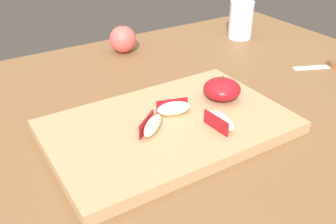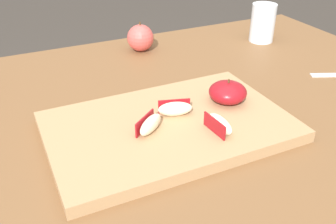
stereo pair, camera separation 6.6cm
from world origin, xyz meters
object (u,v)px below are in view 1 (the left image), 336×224
at_px(cutting_board, 168,127).
at_px(apple_half_skin_up, 222,89).
at_px(apple_wedge_near_knife, 152,125).
at_px(apple_wedge_left, 174,108).
at_px(drinking_glass_water, 241,20).
at_px(whole_apple_pink_lady, 123,39).
at_px(apple_wedge_front, 220,121).

relative_size(cutting_board, apple_half_skin_up, 5.83).
bearing_deg(apple_wedge_near_knife, apple_wedge_left, 25.77).
relative_size(apple_wedge_near_knife, apple_wedge_left, 0.95).
xyz_separation_m(cutting_board, apple_wedge_near_knife, (-0.04, -0.01, 0.02)).
distance_m(apple_wedge_near_knife, apple_wedge_left, 0.07).
bearing_deg(cutting_board, apple_wedge_near_knife, -160.40).
bearing_deg(apple_half_skin_up, cutting_board, -172.05).
bearing_deg(apple_wedge_left, apple_half_skin_up, 1.77).
xyz_separation_m(apple_half_skin_up, drinking_glass_water, (0.31, 0.30, 0.01)).
height_order(whole_apple_pink_lady, drinking_glass_water, drinking_glass_water).
bearing_deg(drinking_glass_water, cutting_board, -144.50).
bearing_deg(apple_half_skin_up, whole_apple_pink_lady, 94.84).
bearing_deg(apple_wedge_front, drinking_glass_water, 45.14).
relative_size(apple_half_skin_up, apple_wedge_left, 1.12).
bearing_deg(apple_wedge_left, drinking_glass_water, 35.49).
bearing_deg(cutting_board, apple_wedge_left, 35.81).
bearing_deg(apple_wedge_front, apple_wedge_near_knife, 155.26).
relative_size(cutting_board, apple_wedge_left, 6.53).
distance_m(apple_half_skin_up, whole_apple_pink_lady, 0.37).
relative_size(cutting_board, whole_apple_pink_lady, 5.38).
height_order(apple_wedge_near_knife, whole_apple_pink_lady, whole_apple_pink_lady).
xyz_separation_m(apple_wedge_near_knife, apple_wedge_front, (0.11, -0.05, 0.00)).
distance_m(apple_wedge_near_knife, apple_wedge_front, 0.12).
distance_m(apple_wedge_left, apple_wedge_front, 0.09).
xyz_separation_m(cutting_board, apple_wedge_front, (0.07, -0.06, 0.02)).
xyz_separation_m(apple_half_skin_up, apple_wedge_left, (-0.11, -0.00, -0.01)).
relative_size(apple_half_skin_up, drinking_glass_water, 0.69).
bearing_deg(apple_wedge_near_knife, drinking_glass_water, 34.36).
relative_size(apple_wedge_left, whole_apple_pink_lady, 0.82).
distance_m(apple_wedge_near_knife, whole_apple_pink_lady, 0.43).
height_order(apple_wedge_front, drinking_glass_water, drinking_glass_water).
distance_m(apple_wedge_left, drinking_glass_water, 0.52).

